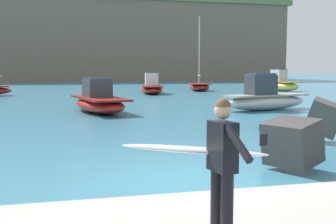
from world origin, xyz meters
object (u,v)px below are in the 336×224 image
Objects in this scene: boat_near_right at (280,84)px; boat_far_left at (99,101)px; boat_far_centre at (199,86)px; boat_far_right at (152,87)px; surfer_with_board at (215,158)px; boat_mid_centre at (265,98)px.

boat_near_right reaches higher than boat_far_left.
boat_far_left is at bearing -121.06° from boat_far_centre.
boat_far_centre is (-8.92, 1.92, -0.28)m from boat_near_right.
boat_far_left is 18.24m from boat_far_right.
surfer_with_board is 42.99m from boat_near_right.
boat_far_left is 0.99× the size of boat_far_right.
boat_mid_centre reaches higher than surfer_with_board.
boat_near_right is 15.22m from boat_far_right.
boat_far_left is at bearing 90.37° from surfer_with_board.
boat_far_right is at bearing -148.52° from boat_far_centre.
boat_far_left is 0.75× the size of boat_far_centre.
boat_near_right reaches higher than boat_mid_centre.
surfer_with_board is at bearing -118.56° from boat_mid_centre.
boat_mid_centre is 22.06m from boat_far_centre.
surfer_with_board is 35.99m from boat_far_right.
boat_mid_centre is at bearing 61.44° from surfer_with_board.
boat_far_centre reaches higher than boat_near_right.
boat_mid_centre is at bearing -97.82° from boat_far_centre.
boat_far_right reaches higher than surfer_with_board.
boat_near_right is at bearing -12.16° from boat_far_centre.
boat_mid_centre reaches higher than boat_far_left.
surfer_with_board is 41.16m from boat_far_centre.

